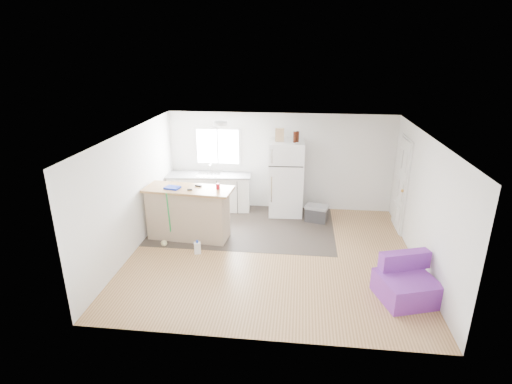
{
  "coord_description": "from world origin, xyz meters",
  "views": [
    {
      "loc": [
        0.49,
        -7.02,
        3.87
      ],
      "look_at": [
        -0.39,
        0.7,
        1.04
      ],
      "focal_mm": 28.0,
      "sensor_mm": 36.0,
      "label": 1
    }
  ],
  "objects_px": {
    "red_cup": "(218,186)",
    "blue_tray": "(172,188)",
    "bottle_left": "(295,137)",
    "bottle_right": "(298,137)",
    "refrigerator": "(286,178)",
    "mop": "(166,235)",
    "purple_seat": "(406,284)",
    "cardboard_box": "(280,135)",
    "peninsula": "(188,213)",
    "kitchen_cabinets": "(210,191)",
    "cleaner_jug": "(197,248)",
    "cooler": "(317,213)"
  },
  "relations": [
    {
      "from": "red_cup",
      "to": "blue_tray",
      "type": "relative_size",
      "value": 0.4
    },
    {
      "from": "bottle_left",
      "to": "bottle_right",
      "type": "distance_m",
      "value": 0.09
    },
    {
      "from": "refrigerator",
      "to": "mop",
      "type": "xyz_separation_m",
      "value": [
        -2.38,
        -1.98,
        -0.67
      ]
    },
    {
      "from": "purple_seat",
      "to": "cardboard_box",
      "type": "relative_size",
      "value": 3.5
    },
    {
      "from": "refrigerator",
      "to": "bottle_left",
      "type": "height_order",
      "value": "bottle_left"
    },
    {
      "from": "red_cup",
      "to": "cardboard_box",
      "type": "height_order",
      "value": "cardboard_box"
    },
    {
      "from": "mop",
      "to": "refrigerator",
      "type": "bearing_deg",
      "value": 26.14
    },
    {
      "from": "peninsula",
      "to": "red_cup",
      "type": "height_order",
      "value": "red_cup"
    },
    {
      "from": "peninsula",
      "to": "bottle_left",
      "type": "relative_size",
      "value": 7.51
    },
    {
      "from": "kitchen_cabinets",
      "to": "bottle_right",
      "type": "relative_size",
      "value": 8.39
    },
    {
      "from": "mop",
      "to": "red_cup",
      "type": "relative_size",
      "value": 9.8
    },
    {
      "from": "kitchen_cabinets",
      "to": "mop",
      "type": "bearing_deg",
      "value": -108.26
    },
    {
      "from": "bottle_right",
      "to": "red_cup",
      "type": "bearing_deg",
      "value": -136.35
    },
    {
      "from": "kitchen_cabinets",
      "to": "cleaner_jug",
      "type": "distance_m",
      "value": 2.37
    },
    {
      "from": "cardboard_box",
      "to": "blue_tray",
      "type": "bearing_deg",
      "value": -142.89
    },
    {
      "from": "kitchen_cabinets",
      "to": "bottle_left",
      "type": "xyz_separation_m",
      "value": [
        2.07,
        -0.18,
        1.47
      ]
    },
    {
      "from": "peninsula",
      "to": "purple_seat",
      "type": "distance_m",
      "value": 4.47
    },
    {
      "from": "red_cup",
      "to": "bottle_right",
      "type": "height_order",
      "value": "bottle_right"
    },
    {
      "from": "refrigerator",
      "to": "cleaner_jug",
      "type": "distance_m",
      "value": 2.9
    },
    {
      "from": "peninsula",
      "to": "refrigerator",
      "type": "distance_m",
      "value": 2.55
    },
    {
      "from": "cooler",
      "to": "red_cup",
      "type": "height_order",
      "value": "red_cup"
    },
    {
      "from": "purple_seat",
      "to": "cleaner_jug",
      "type": "bearing_deg",
      "value": 146.42
    },
    {
      "from": "refrigerator",
      "to": "purple_seat",
      "type": "height_order",
      "value": "refrigerator"
    },
    {
      "from": "peninsula",
      "to": "bottle_right",
      "type": "relative_size",
      "value": 7.51
    },
    {
      "from": "kitchen_cabinets",
      "to": "cooler",
      "type": "bearing_deg",
      "value": -15.42
    },
    {
      "from": "kitchen_cabinets",
      "to": "blue_tray",
      "type": "height_order",
      "value": "kitchen_cabinets"
    },
    {
      "from": "cleaner_jug",
      "to": "cardboard_box",
      "type": "xyz_separation_m",
      "value": [
        1.46,
        2.24,
        1.83
      ]
    },
    {
      "from": "mop",
      "to": "blue_tray",
      "type": "xyz_separation_m",
      "value": [
        0.1,
        0.36,
        0.91
      ]
    },
    {
      "from": "blue_tray",
      "to": "bottle_right",
      "type": "xyz_separation_m",
      "value": [
        2.52,
        1.57,
        0.79
      ]
    },
    {
      "from": "mop",
      "to": "bottle_right",
      "type": "bearing_deg",
      "value": 22.89
    },
    {
      "from": "cooler",
      "to": "blue_tray",
      "type": "distance_m",
      "value": 3.4
    },
    {
      "from": "purple_seat",
      "to": "blue_tray",
      "type": "distance_m",
      "value": 4.78
    },
    {
      "from": "purple_seat",
      "to": "blue_tray",
      "type": "relative_size",
      "value": 3.5
    },
    {
      "from": "peninsula",
      "to": "red_cup",
      "type": "bearing_deg",
      "value": 6.16
    },
    {
      "from": "cardboard_box",
      "to": "mop",
      "type": "bearing_deg",
      "value": -138.35
    },
    {
      "from": "red_cup",
      "to": "cleaner_jug",
      "type": "bearing_deg",
      "value": -112.95
    },
    {
      "from": "blue_tray",
      "to": "mop",
      "type": "bearing_deg",
      "value": -104.68
    },
    {
      "from": "cleaner_jug",
      "to": "kitchen_cabinets",
      "type": "bearing_deg",
      "value": 78.61
    },
    {
      "from": "purple_seat",
      "to": "red_cup",
      "type": "height_order",
      "value": "red_cup"
    },
    {
      "from": "refrigerator",
      "to": "bottle_left",
      "type": "relative_size",
      "value": 7.23
    },
    {
      "from": "peninsula",
      "to": "blue_tray",
      "type": "distance_m",
      "value": 0.64
    },
    {
      "from": "bottle_right",
      "to": "cooler",
      "type": "bearing_deg",
      "value": -35.13
    },
    {
      "from": "kitchen_cabinets",
      "to": "red_cup",
      "type": "xyz_separation_m",
      "value": [
        0.56,
        -1.62,
        0.72
      ]
    },
    {
      "from": "mop",
      "to": "bottle_right",
      "type": "height_order",
      "value": "bottle_right"
    },
    {
      "from": "peninsula",
      "to": "blue_tray",
      "type": "height_order",
      "value": "blue_tray"
    },
    {
      "from": "kitchen_cabinets",
      "to": "cardboard_box",
      "type": "bearing_deg",
      "value": -8.47
    },
    {
      "from": "mop",
      "to": "blue_tray",
      "type": "height_order",
      "value": "mop"
    },
    {
      "from": "mop",
      "to": "cooler",
      "type": "bearing_deg",
      "value": 13.12
    },
    {
      "from": "blue_tray",
      "to": "bottle_left",
      "type": "xyz_separation_m",
      "value": [
        2.45,
        1.51,
        0.79
      ]
    },
    {
      "from": "purple_seat",
      "to": "bottle_right",
      "type": "height_order",
      "value": "bottle_right"
    }
  ]
}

